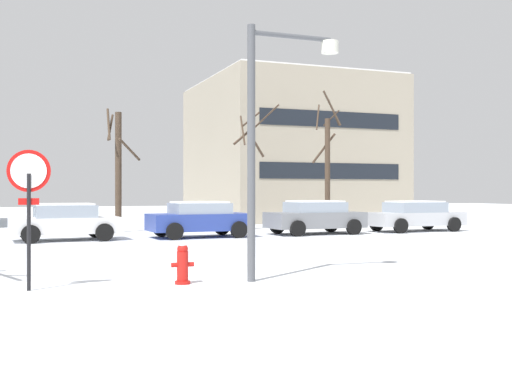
# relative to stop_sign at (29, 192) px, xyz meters

# --- Properties ---
(ground_plane) EXTENTS (120.00, 120.00, 0.00)m
(ground_plane) POSITION_rel_stop_sign_xyz_m (2.84, 2.27, -1.78)
(ground_plane) COLOR white
(road_surface) EXTENTS (80.00, 9.17, 0.00)m
(road_surface) POSITION_rel_stop_sign_xyz_m (2.84, 5.86, -1.78)
(road_surface) COLOR silver
(road_surface) RESTS_ON ground
(stop_sign) EXTENTS (0.75, 0.14, 2.54)m
(stop_sign) POSITION_rel_stop_sign_xyz_m (0.00, 0.00, 0.00)
(stop_sign) COLOR black
(stop_sign) RESTS_ON ground
(fire_hydrant) EXTENTS (0.44, 0.30, 0.81)m
(fire_hydrant) POSITION_rel_stop_sign_xyz_m (2.78, -0.19, -1.37)
(fire_hydrant) COLOR red
(fire_hydrant) RESTS_ON ground
(street_lamp) EXTENTS (2.01, 0.36, 5.09)m
(street_lamp) POSITION_rel_stop_sign_xyz_m (4.55, -0.34, 1.41)
(street_lamp) COLOR #4C4F54
(street_lamp) RESTS_ON ground
(parked_car_white) EXTENTS (3.89, 2.26, 1.34)m
(parked_car_white) POSITION_rel_stop_sign_xyz_m (1.51, 11.71, -1.08)
(parked_car_white) COLOR white
(parked_car_white) RESTS_ON ground
(parked_car_blue) EXTENTS (3.97, 2.20, 1.39)m
(parked_car_blue) POSITION_rel_stop_sign_xyz_m (6.48, 11.45, -1.06)
(parked_car_blue) COLOR #283D93
(parked_car_blue) RESTS_ON ground
(parked_car_gray) EXTENTS (4.05, 2.20, 1.40)m
(parked_car_gray) POSITION_rel_stop_sign_xyz_m (11.45, 11.44, -1.06)
(parked_car_gray) COLOR slate
(parked_car_gray) RESTS_ON ground
(parked_car_silver) EXTENTS (4.44, 2.13, 1.35)m
(parked_car_silver) POSITION_rel_stop_sign_xyz_m (16.42, 11.49, -1.08)
(parked_car_silver) COLOR silver
(parked_car_silver) RESTS_ON ground
(tree_far_right) EXTENTS (1.40, 1.28, 6.54)m
(tree_far_right) POSITION_rel_stop_sign_xyz_m (13.86, 14.94, 1.22)
(tree_far_right) COLOR #423326
(tree_far_right) RESTS_ON ground
(tree_far_mid) EXTENTS (1.98, 1.81, 5.89)m
(tree_far_mid) POSITION_rel_stop_sign_xyz_m (10.26, 15.78, 1.12)
(tree_far_mid) COLOR #423326
(tree_far_mid) RESTS_ON ground
(tree_far_left) EXTENTS (1.47, 1.47, 5.41)m
(tree_far_left) POSITION_rel_stop_sign_xyz_m (4.02, 15.60, 1.00)
(tree_far_left) COLOR #423326
(tree_far_left) RESTS_ON ground
(building_far_right) EXTENTS (10.98, 11.95, 8.85)m
(building_far_right) POSITION_rel_stop_sign_xyz_m (16.52, 25.41, 2.65)
(building_far_right) COLOR #9E937F
(building_far_right) RESTS_ON ground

